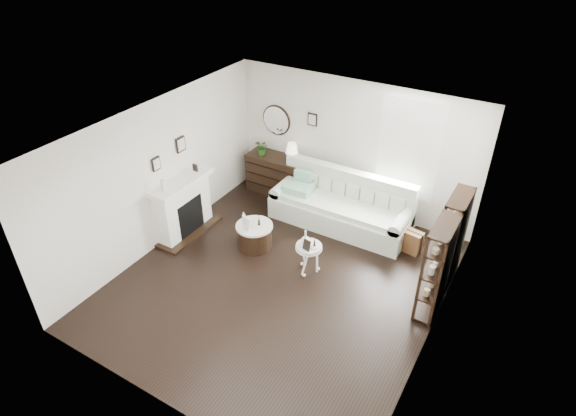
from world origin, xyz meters
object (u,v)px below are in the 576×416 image
Objects in this scene: dresser at (277,175)px; drum_table at (255,236)px; pedestal_table at (309,248)px; sofa at (341,208)px.

dresser is 1.89× the size of drum_table.
pedestal_table is (1.18, -0.11, 0.26)m from drum_table.
dresser is (-1.72, 0.39, 0.08)m from sofa.
dresser is at bearing 133.07° from pedestal_table.
sofa is 1.62m from pedestal_table.
sofa is at bearing -12.63° from dresser.
dresser reaches higher than drum_table.
sofa reaches higher than dresser.
drum_table is 1.22m from pedestal_table.
pedestal_table is (1.86, -1.99, 0.08)m from dresser.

